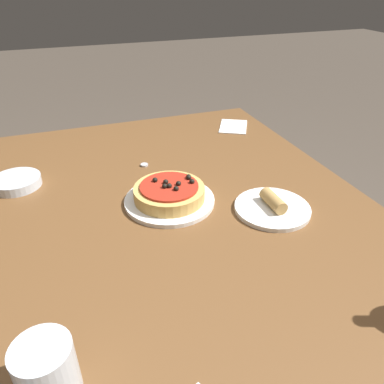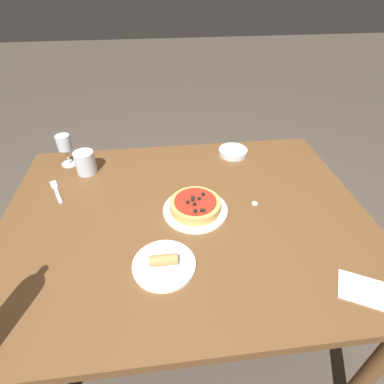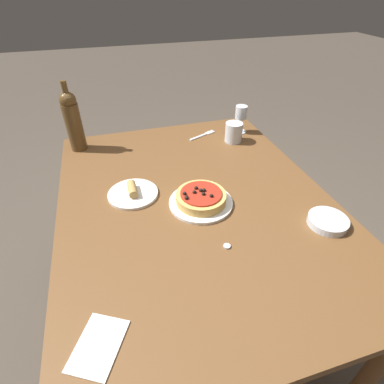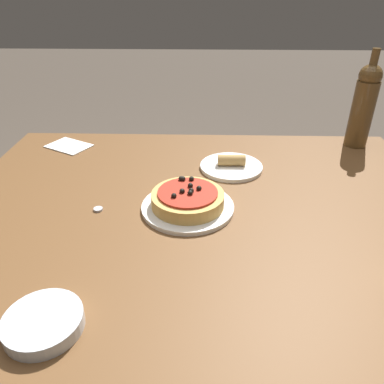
{
  "view_description": "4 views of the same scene",
  "coord_description": "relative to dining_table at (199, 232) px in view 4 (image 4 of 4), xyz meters",
  "views": [
    {
      "loc": [
        -0.79,
        0.24,
        1.31
      ],
      "look_at": [
        0.0,
        -0.04,
        0.8
      ],
      "focal_mm": 35.0,
      "sensor_mm": 36.0,
      "label": 1
    },
    {
      "loc": [
        -0.08,
        -0.83,
        1.52
      ],
      "look_at": [
        0.02,
        0.0,
        0.86
      ],
      "focal_mm": 28.0,
      "sensor_mm": 36.0,
      "label": 2
    },
    {
      "loc": [
        0.88,
        -0.28,
        1.48
      ],
      "look_at": [
        0.02,
        -0.02,
        0.81
      ],
      "focal_mm": 28.0,
      "sensor_mm": 36.0,
      "label": 3
    },
    {
      "loc": [
        -0.0,
        0.84,
        1.29
      ],
      "look_at": [
        0.02,
        0.05,
        0.83
      ],
      "focal_mm": 35.0,
      "sensor_mm": 36.0,
      "label": 4
    }
  ],
  "objects": [
    {
      "name": "ground_plane",
      "position": [
        0.0,
        0.0,
        -0.67
      ],
      "size": [
        14.0,
        14.0,
        0.0
      ],
      "primitive_type": "plane",
      "color": "#4C4238"
    },
    {
      "name": "dining_table",
      "position": [
        0.0,
        0.0,
        0.0
      ],
      "size": [
        1.36,
        1.04,
        0.76
      ],
      "color": "brown",
      "rests_on": "ground_plane"
    },
    {
      "name": "dinner_plate",
      "position": [
        0.04,
        0.01,
        0.09
      ],
      "size": [
        0.24,
        0.24,
        0.01
      ],
      "color": "white",
      "rests_on": "dining_table"
    },
    {
      "name": "pizza",
      "position": [
        0.04,
        0.01,
        0.12
      ],
      "size": [
        0.19,
        0.19,
        0.05
      ],
      "color": "tan",
      "rests_on": "dinner_plate"
    },
    {
      "name": "wine_bottle",
      "position": [
        -0.55,
        -0.44,
        0.23
      ],
      "size": [
        0.08,
        0.08,
        0.33
      ],
      "color": "brown",
      "rests_on": "dining_table"
    },
    {
      "name": "side_bowl",
      "position": [
        0.27,
        0.4,
        0.1
      ],
      "size": [
        0.14,
        0.14,
        0.03
      ],
      "color": "silver",
      "rests_on": "dining_table"
    },
    {
      "name": "side_plate",
      "position": [
        -0.09,
        -0.23,
        0.09
      ],
      "size": [
        0.2,
        0.2,
        0.05
      ],
      "color": "white",
      "rests_on": "dining_table"
    },
    {
      "name": "paper_napkin",
      "position": [
        0.48,
        -0.39,
        0.08
      ],
      "size": [
        0.18,
        0.16,
        0.0
      ],
      "color": "white",
      "rests_on": "dining_table"
    },
    {
      "name": "bottle_cap",
      "position": [
        0.27,
        0.02,
        0.09
      ],
      "size": [
        0.02,
        0.02,
        0.01
      ],
      "color": "#B7B7BC",
      "rests_on": "dining_table"
    }
  ]
}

